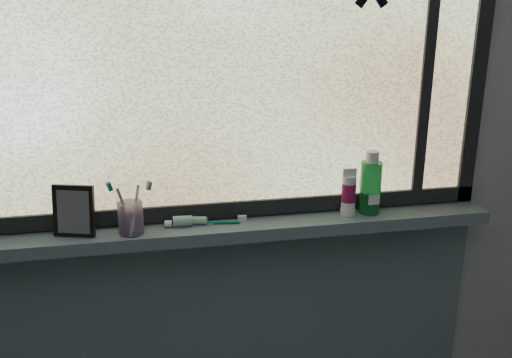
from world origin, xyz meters
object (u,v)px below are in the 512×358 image
Objects in this scene: toothbrush_cup at (131,218)px; mouthwash_bottle at (371,182)px; vanity_mirror at (74,211)px; cream_tube at (349,190)px.

toothbrush_cup is 0.57× the size of mouthwash_bottle.
vanity_mirror is 0.90× the size of mouthwash_bottle.
vanity_mirror is at bearing -179.62° from mouthwash_bottle.
cream_tube is at bearing 16.71° from vanity_mirror.
toothbrush_cup is 0.88× the size of cream_tube.
cream_tube is (-0.07, -0.00, -0.02)m from mouthwash_bottle.
mouthwash_bottle is at bearing 16.97° from vanity_mirror.
cream_tube is at bearing 1.73° from toothbrush_cup.
cream_tube is (0.84, 0.00, 0.01)m from vanity_mirror.
mouthwash_bottle is (0.76, 0.02, 0.05)m from toothbrush_cup.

